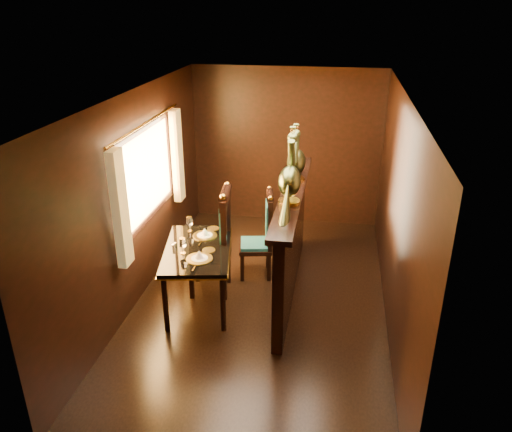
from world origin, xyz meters
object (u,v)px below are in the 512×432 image
object	(u,v)px
chair_left	(220,239)
peacock_left	(290,168)
chair_right	(264,232)
dining_table	(197,253)
peacock_right	(297,151)

from	to	relation	value
chair_left	peacock_left	world-z (taller)	peacock_left
chair_right	peacock_left	world-z (taller)	peacock_left
dining_table	peacock_left	size ratio (longest dim) A/B	1.70
dining_table	peacock_left	distance (m)	1.52
dining_table	chair_left	size ratio (longest dim) A/B	0.99
peacock_right	dining_table	bearing A→B (deg)	-142.04
chair_left	peacock_right	bearing A→B (deg)	24.85
chair_left	peacock_left	distance (m)	1.38
chair_right	peacock_right	bearing A→B (deg)	-8.49
dining_table	peacock_right	size ratio (longest dim) A/B	1.84
chair_left	peacock_left	bearing A→B (deg)	-21.99
peacock_left	dining_table	bearing A→B (deg)	-176.63
peacock_right	peacock_left	bearing A→B (deg)	-90.00
dining_table	chair_right	world-z (taller)	chair_right
chair_left	peacock_left	xyz separation A→B (m)	(0.87, -0.25, 1.04)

